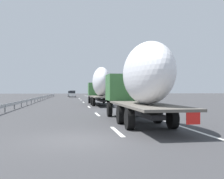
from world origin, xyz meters
TOP-DOWN VIEW (x-y plane):
  - ground_plane at (40.00, 0.00)m, footprint 260.00×260.00m
  - lane_stripe_0 at (2.00, -1.80)m, footprint 3.20×0.20m
  - lane_stripe_1 at (11.38, -1.80)m, footprint 3.20×0.20m
  - lane_stripe_2 at (21.48, -1.80)m, footprint 3.20×0.20m
  - lane_stripe_3 at (34.46, -1.80)m, footprint 3.20×0.20m
  - lane_stripe_4 at (45.49, -1.80)m, footprint 3.20×0.20m
  - lane_stripe_5 at (54.57, -1.80)m, footprint 3.20×0.20m
  - lane_stripe_6 at (57.73, -1.80)m, footprint 3.20×0.20m
  - edge_line_right at (45.00, -5.50)m, footprint 110.00×0.20m
  - truck_lead at (25.63, -3.60)m, footprint 14.24×2.55m
  - truck_trailing at (4.58, -3.60)m, footprint 12.48×2.55m
  - car_silver_hatch at (78.96, 0.23)m, footprint 4.61×1.79m
  - car_white_van at (68.56, -0.26)m, footprint 4.25×1.84m
  - road_sign at (51.49, -6.70)m, footprint 0.10×0.90m
  - tree_0 at (77.26, -13.45)m, footprint 3.01×3.01m
  - tree_1 at (35.50, -11.50)m, footprint 2.68×2.68m
  - tree_2 at (74.82, -12.33)m, footprint 3.13×3.13m
  - tree_3 at (57.01, -12.07)m, footprint 2.72×2.72m
  - tree_4 at (78.25, -10.79)m, footprint 3.22×3.22m
  - guardrail_median at (43.00, 6.00)m, footprint 94.00×0.10m

SIDE VIEW (x-z plane):
  - ground_plane at x=40.00m, z-range 0.00..0.00m
  - lane_stripe_0 at x=2.00m, z-range 0.00..0.01m
  - lane_stripe_1 at x=11.38m, z-range 0.00..0.01m
  - lane_stripe_2 at x=21.48m, z-range 0.00..0.01m
  - lane_stripe_3 at x=34.46m, z-range 0.00..0.01m
  - lane_stripe_4 at x=45.49m, z-range 0.00..0.01m
  - lane_stripe_5 at x=54.57m, z-range 0.00..0.01m
  - lane_stripe_6 at x=57.73m, z-range 0.00..0.01m
  - edge_line_right at x=45.00m, z-range 0.00..0.01m
  - guardrail_median at x=43.00m, z-range 0.20..0.96m
  - car_silver_hatch at x=78.96m, z-range 0.02..1.79m
  - car_white_van at x=68.56m, z-range 0.00..1.92m
  - road_sign at x=51.49m, z-range 0.59..3.67m
  - truck_trailing at x=4.58m, z-range 0.27..4.71m
  - truck_lead at x=25.63m, z-range 0.25..5.19m
  - tree_0 at x=77.26m, z-range 0.62..5.59m
  - tree_3 at x=57.01m, z-range 0.97..6.70m
  - tree_2 at x=74.82m, z-range 0.78..7.02m
  - tree_4 at x=78.25m, z-range 0.84..7.14m
  - tree_1 at x=35.50m, z-range 0.86..8.40m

